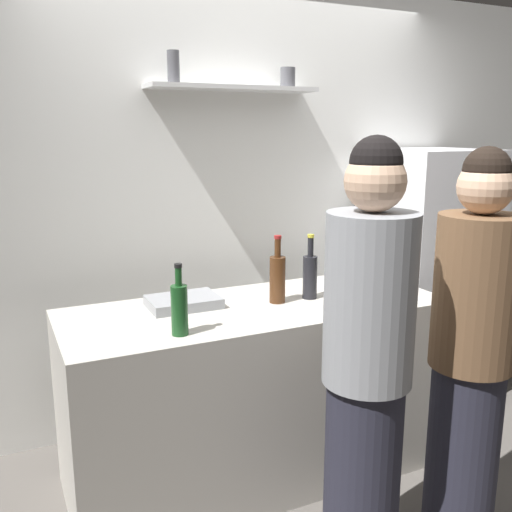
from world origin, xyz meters
TOP-DOWN VIEW (x-y plane):
  - ground_plane at (0.00, 0.00)m, footprint 5.28×5.28m
  - back_wall_assembly at (-0.00, 1.25)m, footprint 4.80×0.32m
  - refrigerator at (1.15, 0.85)m, footprint 0.67×0.68m
  - counter at (-0.25, 0.49)m, footprint 1.89×0.73m
  - baking_pan at (-0.58, 0.62)m, footprint 0.34×0.24m
  - utensil_holder at (0.51, 0.69)m, footprint 0.11×0.11m
  - wine_bottle_amber_glass at (-0.13, 0.49)m, footprint 0.08×0.08m
  - wine_bottle_dark_glass at (0.06, 0.48)m, footprint 0.07×0.07m
  - wine_bottle_pale_glass at (0.17, 0.28)m, footprint 0.07×0.07m
  - wine_bottle_green_glass at (-0.71, 0.26)m, footprint 0.07×0.07m
  - water_bottle_plastic at (0.50, 0.52)m, footprint 0.09×0.09m
  - person_brown_jacket at (0.36, -0.32)m, footprint 0.34×0.34m
  - person_grey_hoodie at (-0.15, -0.30)m, footprint 0.34×0.34m

SIDE VIEW (x-z plane):
  - ground_plane at x=0.00m, z-range 0.00..0.00m
  - counter at x=-0.25m, z-range 0.00..0.91m
  - refrigerator at x=1.15m, z-range 0.00..1.64m
  - person_brown_jacket at x=0.36m, z-range -0.01..1.69m
  - person_grey_hoodie at x=-0.15m, z-range 0.00..1.74m
  - baking_pan at x=-0.58m, z-range 0.91..0.96m
  - utensil_holder at x=0.51m, z-range 0.86..1.07m
  - water_bottle_plastic at x=0.50m, z-range 0.90..1.13m
  - wine_bottle_pale_glass at x=0.17m, z-range 0.87..1.17m
  - wine_bottle_green_glass at x=-0.71m, z-range 0.87..1.18m
  - wine_bottle_dark_glass at x=0.06m, z-range 0.86..1.20m
  - wine_bottle_amber_glass at x=-0.13m, z-range 0.87..1.21m
  - back_wall_assembly at x=0.00m, z-range 0.00..2.60m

